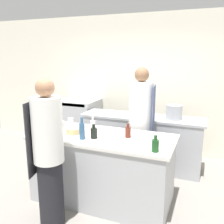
% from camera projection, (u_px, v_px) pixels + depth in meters
% --- Properties ---
extents(ground_plane, '(16.00, 16.00, 0.00)m').
position_uv_depth(ground_plane, '(103.00, 198.00, 3.54)').
color(ground_plane, gray).
extents(wall_back, '(8.00, 0.06, 2.80)m').
position_uv_depth(wall_back, '(144.00, 84.00, 5.16)').
color(wall_back, silver).
rests_on(wall_back, ground_plane).
extents(prep_counter, '(1.92, 0.87, 0.94)m').
position_uv_depth(prep_counter, '(103.00, 168.00, 3.44)').
color(prep_counter, '#A8AAAF').
rests_on(prep_counter, ground_plane).
extents(pass_counter, '(2.17, 0.58, 0.94)m').
position_uv_depth(pass_counter, '(141.00, 141.00, 4.50)').
color(pass_counter, '#A8AAAF').
rests_on(pass_counter, ground_plane).
extents(oven_range, '(0.83, 0.72, 1.05)m').
position_uv_depth(oven_range, '(78.00, 124.00, 5.46)').
color(oven_range, '#A8AAAF').
rests_on(oven_range, ground_plane).
extents(chef_at_prep_near, '(0.38, 0.37, 1.75)m').
position_uv_depth(chef_at_prep_near, '(49.00, 155.00, 2.83)').
color(chef_at_prep_near, black).
rests_on(chef_at_prep_near, ground_plane).
extents(chef_at_stove, '(0.40, 0.38, 1.81)m').
position_uv_depth(chef_at_stove, '(141.00, 126.00, 3.87)').
color(chef_at_stove, black).
rests_on(chef_at_stove, ground_plane).
extents(bottle_olive_oil, '(0.07, 0.07, 0.19)m').
position_uv_depth(bottle_olive_oil, '(128.00, 132.00, 3.25)').
color(bottle_olive_oil, '#5B2319').
rests_on(bottle_olive_oil, prep_counter).
extents(bottle_vinegar, '(0.06, 0.06, 0.23)m').
position_uv_depth(bottle_vinegar, '(93.00, 126.00, 3.48)').
color(bottle_vinegar, silver).
rests_on(bottle_vinegar, prep_counter).
extents(bottle_wine, '(0.07, 0.07, 0.29)m').
position_uv_depth(bottle_wine, '(82.00, 131.00, 3.17)').
color(bottle_wine, '#2D5175').
rests_on(bottle_wine, prep_counter).
extents(bottle_cooking_oil, '(0.09, 0.09, 0.19)m').
position_uv_depth(bottle_cooking_oil, '(94.00, 133.00, 3.21)').
color(bottle_cooking_oil, black).
rests_on(bottle_cooking_oil, prep_counter).
extents(bottle_sauce, '(0.08, 0.08, 0.19)m').
position_uv_depth(bottle_sauce, '(155.00, 145.00, 2.76)').
color(bottle_sauce, '#19471E').
rests_on(bottle_sauce, prep_counter).
extents(bowl_mixing_large, '(0.22, 0.22, 0.08)m').
position_uv_depth(bowl_mixing_large, '(57.00, 124.00, 3.72)').
color(bowl_mixing_large, '#B7BABC').
rests_on(bowl_mixing_large, prep_counter).
extents(bowl_prep_small, '(0.17, 0.17, 0.08)m').
position_uv_depth(bowl_prep_small, '(57.00, 132.00, 3.34)').
color(bowl_prep_small, '#B7BABC').
rests_on(bowl_prep_small, prep_counter).
extents(bowl_ceramic_blue, '(0.21, 0.21, 0.05)m').
position_uv_depth(bowl_ceramic_blue, '(136.00, 142.00, 2.99)').
color(bowl_ceramic_blue, white).
rests_on(bowl_ceramic_blue, prep_counter).
extents(bowl_wooden_salad, '(0.20, 0.20, 0.07)m').
position_uv_depth(bowl_wooden_salad, '(73.00, 131.00, 3.41)').
color(bowl_wooden_salad, tan).
rests_on(bowl_wooden_salad, prep_counter).
extents(cup, '(0.08, 0.08, 0.10)m').
position_uv_depth(cup, '(71.00, 121.00, 3.86)').
color(cup, white).
rests_on(cup, prep_counter).
extents(stockpot, '(0.27, 0.27, 0.24)m').
position_uv_depth(stockpot, '(174.00, 112.00, 4.17)').
color(stockpot, '#A8AAAF').
rests_on(stockpot, pass_counter).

